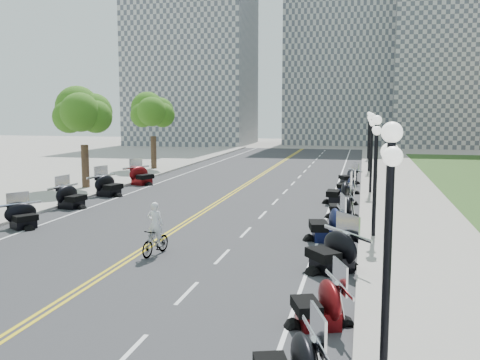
# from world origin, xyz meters

# --- Properties ---
(ground) EXTENTS (160.00, 160.00, 0.00)m
(ground) POSITION_xyz_m (0.00, 0.00, 0.00)
(ground) COLOR gray
(road) EXTENTS (16.00, 90.00, 0.01)m
(road) POSITION_xyz_m (0.00, 10.00, 0.00)
(road) COLOR #333335
(road) RESTS_ON ground
(centerline_yellow_a) EXTENTS (0.12, 90.00, 0.00)m
(centerline_yellow_a) POSITION_xyz_m (-0.12, 10.00, 0.01)
(centerline_yellow_a) COLOR yellow
(centerline_yellow_a) RESTS_ON road
(centerline_yellow_b) EXTENTS (0.12, 90.00, 0.00)m
(centerline_yellow_b) POSITION_xyz_m (0.12, 10.00, 0.01)
(centerline_yellow_b) COLOR yellow
(centerline_yellow_b) RESTS_ON road
(edge_line_north) EXTENTS (0.12, 90.00, 0.00)m
(edge_line_north) POSITION_xyz_m (6.40, 10.00, 0.01)
(edge_line_north) COLOR white
(edge_line_north) RESTS_ON road
(edge_line_south) EXTENTS (0.12, 90.00, 0.00)m
(edge_line_south) POSITION_xyz_m (-6.40, 10.00, 0.01)
(edge_line_south) COLOR white
(edge_line_south) RESTS_ON road
(lane_dash_4) EXTENTS (0.12, 2.00, 0.00)m
(lane_dash_4) POSITION_xyz_m (3.20, -8.00, 0.01)
(lane_dash_4) COLOR white
(lane_dash_4) RESTS_ON road
(lane_dash_5) EXTENTS (0.12, 2.00, 0.00)m
(lane_dash_5) POSITION_xyz_m (3.20, -4.00, 0.01)
(lane_dash_5) COLOR white
(lane_dash_5) RESTS_ON road
(lane_dash_6) EXTENTS (0.12, 2.00, 0.00)m
(lane_dash_6) POSITION_xyz_m (3.20, 0.00, 0.01)
(lane_dash_6) COLOR white
(lane_dash_6) RESTS_ON road
(lane_dash_7) EXTENTS (0.12, 2.00, 0.00)m
(lane_dash_7) POSITION_xyz_m (3.20, 4.00, 0.01)
(lane_dash_7) COLOR white
(lane_dash_7) RESTS_ON road
(lane_dash_8) EXTENTS (0.12, 2.00, 0.00)m
(lane_dash_8) POSITION_xyz_m (3.20, 8.00, 0.01)
(lane_dash_8) COLOR white
(lane_dash_8) RESTS_ON road
(lane_dash_9) EXTENTS (0.12, 2.00, 0.00)m
(lane_dash_9) POSITION_xyz_m (3.20, 12.00, 0.01)
(lane_dash_9) COLOR white
(lane_dash_9) RESTS_ON road
(lane_dash_10) EXTENTS (0.12, 2.00, 0.00)m
(lane_dash_10) POSITION_xyz_m (3.20, 16.00, 0.01)
(lane_dash_10) COLOR white
(lane_dash_10) RESTS_ON road
(lane_dash_11) EXTENTS (0.12, 2.00, 0.00)m
(lane_dash_11) POSITION_xyz_m (3.20, 20.00, 0.01)
(lane_dash_11) COLOR white
(lane_dash_11) RESTS_ON road
(lane_dash_12) EXTENTS (0.12, 2.00, 0.00)m
(lane_dash_12) POSITION_xyz_m (3.20, 24.00, 0.01)
(lane_dash_12) COLOR white
(lane_dash_12) RESTS_ON road
(lane_dash_13) EXTENTS (0.12, 2.00, 0.00)m
(lane_dash_13) POSITION_xyz_m (3.20, 28.00, 0.01)
(lane_dash_13) COLOR white
(lane_dash_13) RESTS_ON road
(lane_dash_14) EXTENTS (0.12, 2.00, 0.00)m
(lane_dash_14) POSITION_xyz_m (3.20, 32.00, 0.01)
(lane_dash_14) COLOR white
(lane_dash_14) RESTS_ON road
(lane_dash_15) EXTENTS (0.12, 2.00, 0.00)m
(lane_dash_15) POSITION_xyz_m (3.20, 36.00, 0.01)
(lane_dash_15) COLOR white
(lane_dash_15) RESTS_ON road
(lane_dash_16) EXTENTS (0.12, 2.00, 0.00)m
(lane_dash_16) POSITION_xyz_m (3.20, 40.00, 0.01)
(lane_dash_16) COLOR white
(lane_dash_16) RESTS_ON road
(lane_dash_17) EXTENTS (0.12, 2.00, 0.00)m
(lane_dash_17) POSITION_xyz_m (3.20, 44.00, 0.01)
(lane_dash_17) COLOR white
(lane_dash_17) RESTS_ON road
(lane_dash_18) EXTENTS (0.12, 2.00, 0.00)m
(lane_dash_18) POSITION_xyz_m (3.20, 48.00, 0.01)
(lane_dash_18) COLOR white
(lane_dash_18) RESTS_ON road
(lane_dash_19) EXTENTS (0.12, 2.00, 0.00)m
(lane_dash_19) POSITION_xyz_m (3.20, 52.00, 0.01)
(lane_dash_19) COLOR white
(lane_dash_19) RESTS_ON road
(sidewalk_north) EXTENTS (5.00, 90.00, 0.15)m
(sidewalk_north) POSITION_xyz_m (10.50, 10.00, 0.07)
(sidewalk_north) COLOR #9E9991
(sidewalk_north) RESTS_ON ground
(sidewalk_south) EXTENTS (5.00, 90.00, 0.15)m
(sidewalk_south) POSITION_xyz_m (-10.50, 10.00, 0.07)
(sidewalk_south) COLOR #9E9991
(sidewalk_south) RESTS_ON ground
(distant_block_a) EXTENTS (18.00, 14.00, 26.00)m
(distant_block_a) POSITION_xyz_m (-18.00, 62.00, 13.00)
(distant_block_a) COLOR gray
(distant_block_a) RESTS_ON ground
(distant_block_b) EXTENTS (16.00, 12.00, 30.00)m
(distant_block_b) POSITION_xyz_m (4.00, 68.00, 15.00)
(distant_block_b) COLOR gray
(distant_block_b) RESTS_ON ground
(distant_block_c) EXTENTS (20.00, 14.00, 22.00)m
(distant_block_c) POSITION_xyz_m (22.00, 65.00, 11.00)
(distant_block_c) COLOR gray
(distant_block_c) RESTS_ON ground
(street_lamp_1) EXTENTS (0.50, 1.20, 4.90)m
(street_lamp_1) POSITION_xyz_m (8.60, -8.00, 2.60)
(street_lamp_1) COLOR black
(street_lamp_1) RESTS_ON sidewalk_north
(street_lamp_2) EXTENTS (0.50, 1.20, 4.90)m
(street_lamp_2) POSITION_xyz_m (8.60, 4.00, 2.60)
(street_lamp_2) COLOR black
(street_lamp_2) RESTS_ON sidewalk_north
(street_lamp_3) EXTENTS (0.50, 1.20, 4.90)m
(street_lamp_3) POSITION_xyz_m (8.60, 16.00, 2.60)
(street_lamp_3) COLOR black
(street_lamp_3) RESTS_ON sidewalk_north
(street_lamp_4) EXTENTS (0.50, 1.20, 4.90)m
(street_lamp_4) POSITION_xyz_m (8.60, 28.00, 2.60)
(street_lamp_4) COLOR black
(street_lamp_4) RESTS_ON sidewalk_north
(street_lamp_5) EXTENTS (0.50, 1.20, 4.90)m
(street_lamp_5) POSITION_xyz_m (8.60, 40.00, 2.60)
(street_lamp_5) COLOR black
(street_lamp_5) RESTS_ON sidewalk_north
(tree_3) EXTENTS (4.80, 4.80, 9.20)m
(tree_3) POSITION_xyz_m (-10.00, 14.00, 4.75)
(tree_3) COLOR #235619
(tree_3) RESTS_ON sidewalk_south
(tree_4) EXTENTS (4.80, 4.80, 9.20)m
(tree_4) POSITION_xyz_m (-10.00, 26.00, 4.75)
(tree_4) COLOR #235619
(tree_4) RESTS_ON sidewalk_south
(motorcycle_n_4) EXTENTS (2.42, 2.42, 1.32)m
(motorcycle_n_4) POSITION_xyz_m (7.12, -5.55, 0.66)
(motorcycle_n_4) COLOR #590A0C
(motorcycle_n_4) RESTS_ON road
(motorcycle_n_5) EXTENTS (3.06, 3.06, 1.52)m
(motorcycle_n_5) POSITION_xyz_m (7.18, -0.89, 0.76)
(motorcycle_n_5) COLOR black
(motorcycle_n_5) RESTS_ON road
(motorcycle_n_6) EXTENTS (2.59, 2.59, 1.54)m
(motorcycle_n_6) POSITION_xyz_m (6.75, 3.32, 0.77)
(motorcycle_n_6) COLOR black
(motorcycle_n_6) RESTS_ON road
(motorcycle_n_7) EXTENTS (2.07, 2.07, 1.29)m
(motorcycle_n_7) POSITION_xyz_m (7.13, 8.15, 0.65)
(motorcycle_n_7) COLOR black
(motorcycle_n_7) RESTS_ON road
(motorcycle_n_8) EXTENTS (2.29, 2.29, 1.53)m
(motorcycle_n_8) POSITION_xyz_m (6.85, 12.11, 0.76)
(motorcycle_n_8) COLOR black
(motorcycle_n_8) RESTS_ON road
(motorcycle_n_9) EXTENTS (1.90, 1.90, 1.25)m
(motorcycle_n_9) POSITION_xyz_m (7.11, 16.11, 0.62)
(motorcycle_n_9) COLOR black
(motorcycle_n_9) RESTS_ON road
(motorcycle_n_10) EXTENTS (2.44, 2.44, 1.26)m
(motorcycle_n_10) POSITION_xyz_m (7.13, 20.50, 0.63)
(motorcycle_n_10) COLOR black
(motorcycle_n_10) RESTS_ON road
(motorcycle_s_6) EXTENTS (2.55, 2.55, 1.29)m
(motorcycle_s_6) POSITION_xyz_m (-6.77, 2.55, 0.64)
(motorcycle_s_6) COLOR black
(motorcycle_s_6) RESTS_ON road
(motorcycle_s_7) EXTENTS (2.38, 2.38, 1.43)m
(motorcycle_s_7) POSITION_xyz_m (-7.28, 7.53, 0.72)
(motorcycle_s_7) COLOR black
(motorcycle_s_7) RESTS_ON road
(motorcycle_s_8) EXTENTS (2.64, 2.64, 1.51)m
(motorcycle_s_8) POSITION_xyz_m (-7.20, 11.78, 0.75)
(motorcycle_s_8) COLOR black
(motorcycle_s_8) RESTS_ON road
(motorcycle_s_9) EXTENTS (2.84, 2.84, 1.50)m
(motorcycle_s_9) POSITION_xyz_m (-7.25, 16.95, 0.75)
(motorcycle_s_9) COLOR #590A0C
(motorcycle_s_9) RESTS_ON road
(bicycle) EXTENTS (0.81, 1.74, 1.01)m
(bicycle) POSITION_xyz_m (0.75, -0.34, 0.51)
(bicycle) COLOR #A51414
(bicycle) RESTS_ON road
(cyclist_rider) EXTENTS (0.60, 0.39, 1.64)m
(cyclist_rider) POSITION_xyz_m (0.75, -0.34, 1.83)
(cyclist_rider) COLOR white
(cyclist_rider) RESTS_ON bicycle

